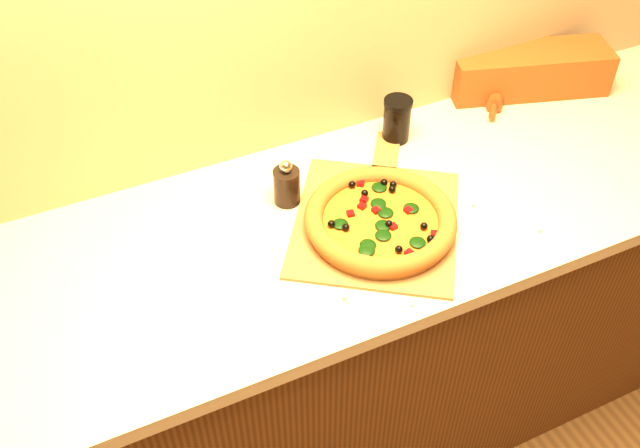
% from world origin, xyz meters
% --- Properties ---
extents(cabinet, '(2.80, 0.65, 0.86)m').
position_xyz_m(cabinet, '(0.00, 1.43, 0.43)').
color(cabinet, '#44240E').
rests_on(cabinet, ground).
extents(countertop, '(2.84, 0.68, 0.04)m').
position_xyz_m(countertop, '(0.00, 1.43, 0.88)').
color(countertop, beige).
rests_on(countertop, cabinet).
extents(pizza_peel, '(0.55, 0.59, 0.01)m').
position_xyz_m(pizza_peel, '(0.15, 1.39, 0.90)').
color(pizza_peel, brown).
rests_on(pizza_peel, countertop).
extents(pizza, '(0.35, 0.35, 0.05)m').
position_xyz_m(pizza, '(0.14, 1.36, 0.93)').
color(pizza, '#A9662A').
rests_on(pizza, pizza_peel).
extents(pepper_grinder, '(0.07, 0.07, 0.12)m').
position_xyz_m(pepper_grinder, '(-0.02, 1.54, 0.95)').
color(pepper_grinder, black).
rests_on(pepper_grinder, countertop).
extents(rolling_pin, '(0.23, 0.26, 0.05)m').
position_xyz_m(rolling_pin, '(0.73, 1.72, 0.92)').
color(rolling_pin, '#603110').
rests_on(rolling_pin, countertop).
extents(bread_bag, '(0.48, 0.27, 0.13)m').
position_xyz_m(bread_bag, '(0.81, 1.70, 0.96)').
color(bread_bag, brown).
rests_on(bread_bag, countertop).
extents(dark_jar, '(0.08, 0.08, 0.12)m').
position_xyz_m(dark_jar, '(0.34, 1.65, 0.96)').
color(dark_jar, black).
rests_on(dark_jar, countertop).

